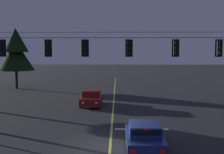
{
  "coord_description": "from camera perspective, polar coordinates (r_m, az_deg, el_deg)",
  "views": [
    {
      "loc": [
        0.39,
        -16.98,
        5.09
      ],
      "look_at": [
        0.0,
        5.42,
        3.18
      ],
      "focal_mm": 53.52,
      "sensor_mm": 36.0,
      "label": 1
    }
  ],
  "objects": [
    {
      "name": "lane_centre_stripe",
      "position": [
        27.88,
        0.18,
        -5.65
      ],
      "size": [
        0.14,
        60.0,
        0.01
      ],
      "primitive_type": "cube",
      "color": "#D1C64C",
      "rests_on": "ground"
    },
    {
      "name": "stop_bar_paint",
      "position": [
        21.47,
        5.06,
        -8.86
      ],
      "size": [
        3.4,
        0.36,
        0.01
      ],
      "primitive_type": "cube",
      "color": "silver",
      "rests_on": "ground"
    },
    {
      "name": "ground_plane",
      "position": [
        17.74,
        -0.31,
        -11.82
      ],
      "size": [
        180.0,
        180.0,
        0.0
      ],
      "primitive_type": "plane",
      "color": "#28282B"
    },
    {
      "name": "traffic_light_left_inner",
      "position": [
        21.85,
        -10.92,
        4.89
      ],
      "size": [
        0.48,
        0.41,
        1.22
      ],
      "color": "black"
    },
    {
      "name": "traffic_light_right_inner",
      "position": [
        21.4,
        2.94,
        4.97
      ],
      "size": [
        0.48,
        0.41,
        1.22
      ],
      "color": "black"
    },
    {
      "name": "traffic_light_leftmost",
      "position": [
        22.66,
        -18.36,
        4.72
      ],
      "size": [
        0.48,
        0.41,
        1.22
      ],
      "color": "black"
    },
    {
      "name": "tree_verge_far",
      "position": [
        44.07,
        -16.11,
        4.24
      ],
      "size": [
        4.66,
        4.66,
        7.69
      ],
      "color": "#332316",
      "rests_on": "ground"
    },
    {
      "name": "car_waiting_near_lane",
      "position": [
        17.08,
        5.55,
        -10.24
      ],
      "size": [
        1.8,
        4.33,
        1.39
      ],
      "color": "navy",
      "rests_on": "ground"
    },
    {
      "name": "traffic_light_far_right",
      "position": [
        22.34,
        17.9,
        4.74
      ],
      "size": [
        0.48,
        0.41,
        1.22
      ],
      "color": "black"
    },
    {
      "name": "car_oncoming_lead",
      "position": [
        30.09,
        -3.5,
        -3.63
      ],
      "size": [
        1.8,
        4.42,
        1.39
      ],
      "color": "maroon",
      "rests_on": "ground"
    },
    {
      "name": "traffic_light_centre",
      "position": [
        21.49,
        -4.65,
        4.96
      ],
      "size": [
        0.48,
        0.41,
        1.22
      ],
      "color": "black"
    },
    {
      "name": "traffic_light_rightmost",
      "position": [
        21.7,
        10.88,
        4.89
      ],
      "size": [
        0.48,
        0.41,
        1.22
      ],
      "color": "black"
    },
    {
      "name": "signal_span_assembly",
      "position": [
        21.45,
        -0.05,
        1.28
      ],
      "size": [
        21.42,
        0.32,
        7.19
      ],
      "color": "#2D2116",
      "rests_on": "ground"
    }
  ]
}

